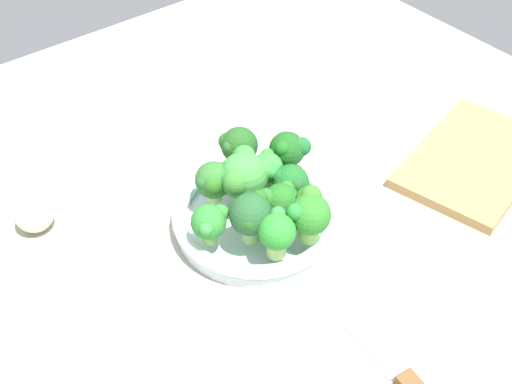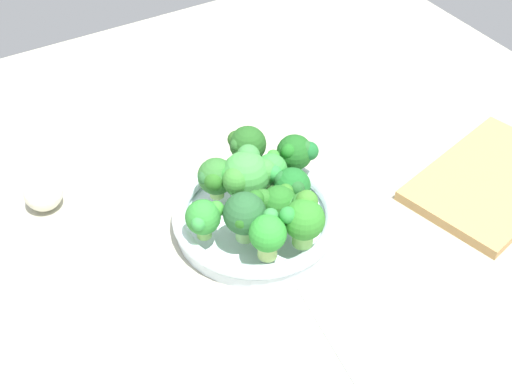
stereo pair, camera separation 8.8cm
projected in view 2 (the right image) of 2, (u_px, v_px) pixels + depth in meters
The scene contains 15 objects.
ground_plane at pixel (272, 239), 92.62cm from camera, with size 130.00×130.00×2.50cm, color #A9A994.
bowl at pixel (256, 217), 91.47cm from camera, with size 23.28×23.28×3.64cm.
broccoli_floret_0 at pixel (278, 204), 85.90cm from camera, with size 5.88×5.13×5.81cm.
broccoli_floret_1 at pixel (246, 174), 89.10cm from camera, with size 7.93×6.75×7.37cm.
broccoli_floret_2 at pixel (303, 217), 82.91cm from camera, with size 5.99×6.11×7.11cm.
broccoli_floret_3 at pixel (246, 145), 94.09cm from camera, with size 5.44×5.36×6.69cm.
broccoli_floret_4 at pixel (216, 177), 89.45cm from camera, with size 5.27×5.19×6.12cm.
broccoli_floret_5 at pixel (204, 218), 84.23cm from camera, with size 5.36×4.63×5.73cm.
broccoli_floret_6 at pixel (245, 214), 83.39cm from camera, with size 6.09×5.58×7.17cm.
broccoli_floret_7 at pixel (271, 170), 90.49cm from camera, with size 4.57×5.00×5.90cm.
broccoli_floret_8 at pixel (292, 186), 88.61cm from camera, with size 5.00×5.10×5.80cm.
broccoli_floret_9 at pixel (296, 153), 92.65cm from camera, with size 5.51×5.23×6.54cm.
broccoli_floret_10 at pixel (268, 233), 81.53cm from camera, with size 4.98×4.81×6.42cm.
cutting_board at pixel (492, 181), 98.54cm from camera, with size 26.04×16.61×1.60cm, color tan.
garlic_bulb at pixel (43, 193), 93.83cm from camera, with size 5.46×5.46×5.46cm, color #F0E8CC.
Camera 2 is at (33.96, 53.23, 66.88)cm, focal length 46.28 mm.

